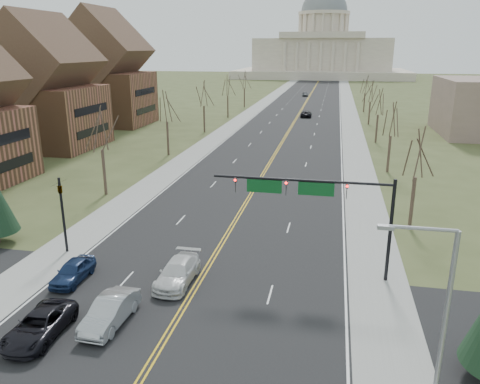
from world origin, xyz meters
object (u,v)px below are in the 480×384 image
at_px(car_sb_inner_second, 178,272).
at_px(car_far_sb, 305,94).
at_px(car_sb_outer_second, 73,271).
at_px(car_far_nb, 306,114).
at_px(street_light, 438,322).
at_px(car_sb_inner_lead, 110,311).
at_px(signal_mast, 315,196).
at_px(signal_left, 62,207).
at_px(car_sb_outer_lead, 39,325).

xyz_separation_m(car_sb_inner_second, car_far_sb, (-0.10, 130.80, -0.04)).
height_order(car_sb_outer_second, car_far_nb, car_far_nb).
height_order(street_light, car_far_sb, street_light).
bearing_deg(car_far_nb, car_far_sb, -87.00).
xyz_separation_m(car_sb_inner_lead, car_sb_outer_second, (-4.89, 4.35, -0.08)).
bearing_deg(car_sb_outer_second, street_light, -24.70).
distance_m(signal_mast, signal_left, 19.06).
xyz_separation_m(car_sb_outer_lead, car_far_sb, (5.32, 138.25, 0.02)).
relative_size(signal_mast, car_sb_inner_second, 2.32).
xyz_separation_m(car_sb_inner_lead, car_far_nb, (5.57, 87.68, -0.06)).
xyz_separation_m(car_sb_outer_lead, car_far_nb, (8.79, 89.63, 0.02)).
relative_size(signal_mast, car_sb_outer_second, 2.91).
bearing_deg(car_sb_inner_lead, signal_mast, 40.11).
bearing_deg(street_light, car_sb_inner_lead, 163.32).
height_order(signal_mast, car_sb_inner_second, signal_mast).
bearing_deg(car_far_nb, signal_left, 79.22).
relative_size(street_light, car_sb_inner_second, 1.74).
relative_size(car_sb_inner_lead, car_sb_outer_second, 1.15).
xyz_separation_m(street_light, car_far_nb, (-10.73, 92.56, -4.49)).
distance_m(signal_mast, car_sb_outer_lead, 18.43).
bearing_deg(car_far_sb, signal_mast, -92.64).
xyz_separation_m(street_light, car_sb_inner_lead, (-16.30, 4.89, -4.43)).
distance_m(car_sb_inner_second, car_far_nb, 82.25).
relative_size(car_sb_inner_lead, car_far_sb, 1.13).
height_order(signal_mast, car_far_sb, signal_mast).
bearing_deg(car_sb_outer_second, car_far_nb, 81.70).
bearing_deg(street_light, car_sb_outer_lead, 171.47).
bearing_deg(car_sb_inner_lead, car_far_sb, 91.19).
distance_m(street_light, car_far_nb, 93.29).
bearing_deg(car_sb_outer_lead, car_far_sb, 85.59).
xyz_separation_m(street_light, car_sb_outer_second, (-21.19, 9.24, -4.50)).
relative_size(signal_mast, car_far_nb, 2.31).
height_order(signal_left, car_sb_outer_second, signal_left).
xyz_separation_m(car_sb_outer_second, car_far_sb, (6.98, 131.95, 0.01)).
distance_m(signal_left, car_far_nb, 80.26).
bearing_deg(car_far_sb, car_sb_outer_lead, -98.84).
xyz_separation_m(street_light, car_far_sb, (-14.20, 141.18, -4.49)).
bearing_deg(car_far_nb, car_sb_inner_lead, 85.28).
bearing_deg(car_sb_outer_lead, street_light, -10.74).
bearing_deg(car_far_nb, street_light, 95.53).
distance_m(car_sb_outer_second, car_far_sb, 132.13).
bearing_deg(signal_mast, car_far_nb, 93.93).
distance_m(signal_mast, street_light, 14.51).
bearing_deg(street_light, signal_mast, 111.41).
bearing_deg(car_sb_outer_second, car_sb_inner_lead, -42.82).
relative_size(street_light, car_sb_outer_lead, 1.79).
height_order(car_sb_outer_lead, car_sb_inner_second, car_sb_inner_second).
height_order(street_light, car_sb_outer_lead, street_light).
bearing_deg(car_far_sb, car_sb_inner_lead, -97.51).
bearing_deg(car_sb_outer_lead, signal_mast, 34.40).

